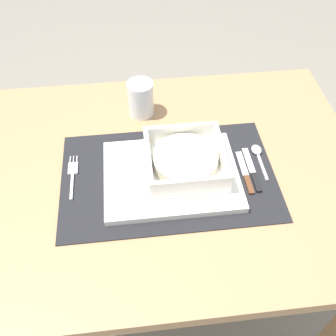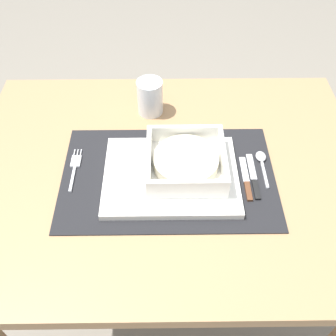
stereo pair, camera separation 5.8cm
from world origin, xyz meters
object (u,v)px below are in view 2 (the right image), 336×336
dining_table (168,199)px  butter_knife (254,179)px  porridge_bowl (186,162)px  spoon (262,160)px  drinking_glass (150,98)px  fork (75,166)px  bread_knife (246,181)px

dining_table → butter_knife: bearing=-11.2°
porridge_bowl → spoon: porridge_bowl is taller
dining_table → drinking_glass: drinking_glass is taller
porridge_bowl → drinking_glass: size_ratio=1.85×
fork → porridge_bowl: bearing=-4.1°
butter_knife → drinking_glass: (-0.24, 0.24, 0.04)m
porridge_bowl → fork: size_ratio=1.34×
dining_table → porridge_bowl: (0.04, -0.01, 0.15)m
dining_table → bread_knife: bearing=-13.7°
porridge_bowl → bread_knife: bearing=-11.7°
fork → dining_table: bearing=-1.1°
spoon → drinking_glass: 0.32m
porridge_bowl → spoon: 0.19m
porridge_bowl → fork: porridge_bowl is taller
drinking_glass → porridge_bowl: bearing=-69.4°
porridge_bowl → butter_knife: size_ratio=1.34×
butter_knife → bread_knife: (-0.02, -0.00, 0.00)m
porridge_bowl → butter_knife: (0.15, -0.02, -0.03)m
porridge_bowl → fork: 0.26m
bread_knife → drinking_glass: drinking_glass is taller
spoon → bread_knife: bearing=-123.5°
fork → bread_knife: size_ratio=1.02×
butter_knife → porridge_bowl: bearing=169.6°
dining_table → bread_knife: size_ratio=7.36×
porridge_bowl → spoon: bearing=10.5°
porridge_bowl → butter_knife: bearing=-8.7°
fork → butter_knife: 0.41m
dining_table → porridge_bowl: bearing=-20.4°
drinking_glass → fork: bearing=-130.5°
spoon → drinking_glass: size_ratio=1.17×
dining_table → fork: bearing=178.3°
fork → butter_knife: size_ratio=1.00×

